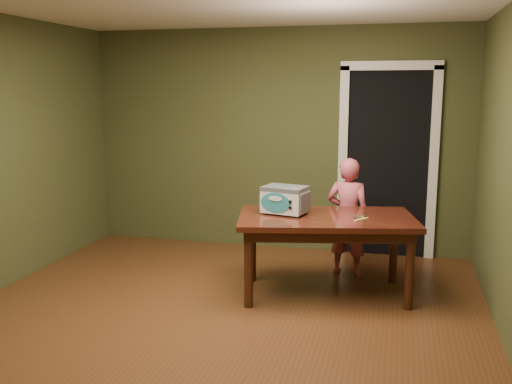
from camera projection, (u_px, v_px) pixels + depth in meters
The scene contains 8 objects.
floor at pixel (209, 329), 4.58m from camera, with size 5.00×5.00×0.00m, color #563118.
room_shell at pixel (205, 116), 4.28m from camera, with size 4.52×5.02×2.61m.
doorway at pixel (388, 161), 6.73m from camera, with size 1.10×0.66×2.25m.
dining_table at pixel (326, 227), 5.25m from camera, with size 1.75×1.21×0.75m.
toy_oven at pixel (285, 199), 5.31m from camera, with size 0.47×0.36×0.26m.
baking_pan at pixel (359, 216), 5.18m from camera, with size 0.10×0.10×0.02m.
spatula at pixel (361, 219), 5.09m from camera, with size 0.18×0.03×0.01m, color #E8DE64.
child at pixel (348, 217), 5.84m from camera, with size 0.44×0.29×1.22m, color #C65160.
Camera 1 is at (1.42, -4.08, 1.92)m, focal length 40.00 mm.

